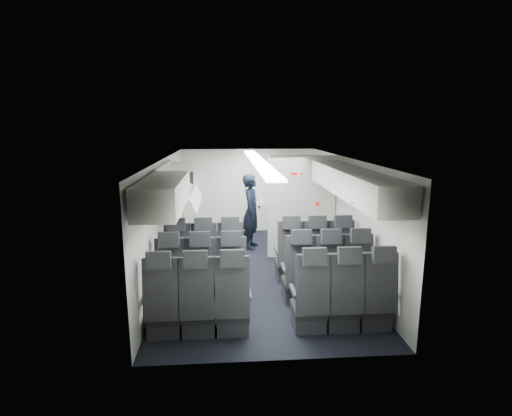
{
  "coord_description": "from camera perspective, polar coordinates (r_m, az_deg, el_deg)",
  "views": [
    {
      "loc": [
        -0.58,
        -7.24,
        2.74
      ],
      "look_at": [
        0.0,
        0.4,
        1.15
      ],
      "focal_mm": 28.0,
      "sensor_mm": 36.0,
      "label": 1
    }
  ],
  "objects": [
    {
      "name": "overhead_bin_right_rear",
      "position": [
        5.67,
        16.16,
        2.34
      ],
      "size": [
        0.53,
        1.8,
        0.4
      ],
      "color": "silver",
      "rests_on": "cabin_shell"
    },
    {
      "name": "seat_row_mid",
      "position": [
        6.29,
        1.29,
        -10.09
      ],
      "size": [
        3.33,
        0.56,
        1.24
      ],
      "color": "black",
      "rests_on": "cabin_shell"
    },
    {
      "name": "boarding_door",
      "position": [
        9.03,
        -10.98,
        0.1
      ],
      "size": [
        0.12,
        1.27,
        1.86
      ],
      "color": "silver",
      "rests_on": "cabin_shell"
    },
    {
      "name": "carry_on_bag",
      "position": [
        7.3,
        -10.61,
        4.19
      ],
      "size": [
        0.42,
        0.36,
        0.22
      ],
      "primitive_type": "cube",
      "rotation": [
        0.0,
        0.0,
        -0.33
      ],
      "color": "black",
      "rests_on": "overhead_bin_left_front_open"
    },
    {
      "name": "bulkhead_partition",
      "position": [
        8.36,
        6.5,
        0.16
      ],
      "size": [
        1.4,
        0.15,
        2.13
      ],
      "color": "silver",
      "rests_on": "cabin_shell"
    },
    {
      "name": "flight_attendant",
      "position": [
        8.98,
        -0.65,
        -0.48
      ],
      "size": [
        0.54,
        0.7,
        1.68
      ],
      "primitive_type": "imported",
      "rotation": [
        0.0,
        0.0,
        1.32
      ],
      "color": "black",
      "rests_on": "ground"
    },
    {
      "name": "seat_row_front",
      "position": [
        7.13,
        0.57,
        -7.41
      ],
      "size": [
        3.33,
        0.56,
        1.24
      ],
      "color": "black",
      "rests_on": "cabin_shell"
    },
    {
      "name": "seat_row_rear",
      "position": [
        5.47,
        2.24,
        -13.58
      ],
      "size": [
        3.33,
        0.56,
        1.24
      ],
      "color": "black",
      "rests_on": "cabin_shell"
    },
    {
      "name": "galley_unit",
      "position": [
        10.24,
        4.32,
        1.61
      ],
      "size": [
        0.85,
        0.52,
        1.9
      ],
      "color": "#939399",
      "rests_on": "cabin_shell"
    },
    {
      "name": "overhead_bin_right_front",
      "position": [
        7.32,
        11.42,
        4.59
      ],
      "size": [
        0.53,
        1.7,
        0.4
      ],
      "color": "silver",
      "rests_on": "cabin_shell"
    },
    {
      "name": "cabin_shell",
      "position": [
        7.44,
        0.23,
        -0.82
      ],
      "size": [
        3.41,
        6.01,
        2.16
      ],
      "color": "black",
      "rests_on": "ground"
    },
    {
      "name": "overhead_bin_left_rear",
      "position": [
        5.38,
        -13.05,
        2.01
      ],
      "size": [
        0.53,
        1.8,
        0.4
      ],
      "color": "silver",
      "rests_on": "cabin_shell"
    },
    {
      "name": "overhead_bin_left_front_open",
      "position": [
        7.12,
        -11.28,
        3.4
      ],
      "size": [
        0.64,
        1.7,
        0.72
      ],
      "color": "#9E9E93",
      "rests_on": "cabin_shell"
    },
    {
      "name": "papers",
      "position": [
        8.9,
        0.59,
        0.79
      ],
      "size": [
        0.18,
        0.04,
        0.13
      ],
      "primitive_type": "cube",
      "rotation": [
        0.0,
        0.0,
        -0.12
      ],
      "color": "white",
      "rests_on": "flight_attendant"
    }
  ]
}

